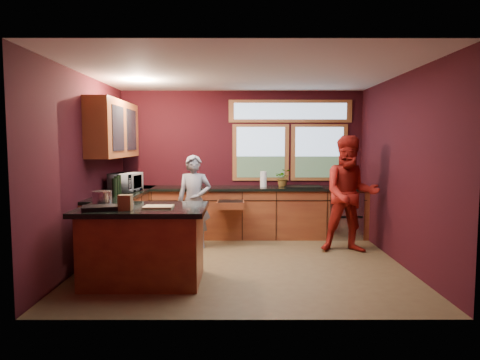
{
  "coord_description": "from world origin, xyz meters",
  "views": [
    {
      "loc": [
        -0.05,
        -6.06,
        1.73
      ],
      "look_at": [
        -0.04,
        0.4,
        1.17
      ],
      "focal_mm": 32.0,
      "sensor_mm": 36.0,
      "label": 1
    }
  ],
  "objects_px": {
    "person_grey": "(194,202)",
    "person_red": "(350,194)",
    "island": "(144,244)",
    "stock_pot": "(102,198)",
    "cutting_board": "(159,207)"
  },
  "relations": [
    {
      "from": "stock_pot",
      "to": "cutting_board",
      "type": "bearing_deg",
      "value": -14.93
    },
    {
      "from": "person_red",
      "to": "stock_pot",
      "type": "xyz_separation_m",
      "value": [
        -3.49,
        -1.32,
        0.11
      ]
    },
    {
      "from": "person_grey",
      "to": "person_red",
      "type": "relative_size",
      "value": 0.83
    },
    {
      "from": "island",
      "to": "stock_pot",
      "type": "bearing_deg",
      "value": 164.74
    },
    {
      "from": "stock_pot",
      "to": "person_grey",
      "type": "bearing_deg",
      "value": 58.36
    },
    {
      "from": "island",
      "to": "person_red",
      "type": "distance_m",
      "value": 3.32
    },
    {
      "from": "person_red",
      "to": "island",
      "type": "bearing_deg",
      "value": -149.57
    },
    {
      "from": "person_grey",
      "to": "person_red",
      "type": "xyz_separation_m",
      "value": [
        2.5,
        -0.29,
        0.16
      ]
    },
    {
      "from": "person_grey",
      "to": "person_red",
      "type": "height_order",
      "value": "person_red"
    },
    {
      "from": "island",
      "to": "cutting_board",
      "type": "xyz_separation_m",
      "value": [
        0.2,
        -0.05,
        0.48
      ]
    },
    {
      "from": "person_grey",
      "to": "stock_pot",
      "type": "height_order",
      "value": "person_grey"
    },
    {
      "from": "cutting_board",
      "to": "stock_pot",
      "type": "xyz_separation_m",
      "value": [
        -0.75,
        0.2,
        0.08
      ]
    },
    {
      "from": "person_grey",
      "to": "person_red",
      "type": "distance_m",
      "value": 2.52
    },
    {
      "from": "island",
      "to": "cutting_board",
      "type": "relative_size",
      "value": 4.43
    },
    {
      "from": "cutting_board",
      "to": "person_red",
      "type": "bearing_deg",
      "value": 29.05
    }
  ]
}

